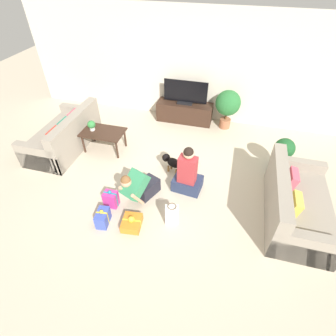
{
  "coord_description": "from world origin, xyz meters",
  "views": [
    {
      "loc": [
        1.11,
        -3.58,
        3.55
      ],
      "look_at": [
        0.17,
        -0.12,
        0.45
      ],
      "focal_mm": 28.0,
      "sensor_mm": 36.0,
      "label": 1
    }
  ],
  "objects_px": {
    "potted_plant_corner_right": "(283,153)",
    "gift_box_a": "(132,223)",
    "person_kneeling": "(139,186)",
    "sofa_left": "(65,136)",
    "tv": "(185,94)",
    "dog": "(171,162)",
    "gift_box_c": "(111,199)",
    "tv_console": "(185,112)",
    "coffee_table": "(103,134)",
    "gift_box_b": "(103,218)",
    "sofa_right": "(295,205)",
    "potted_plant_back_right": "(228,104)",
    "tabletop_plant": "(92,125)",
    "gift_bag_a": "(172,215)",
    "person_sitting": "(188,175)"
  },
  "relations": [
    {
      "from": "sofa_right",
      "to": "gift_box_c",
      "type": "bearing_deg",
      "value": 100.48
    },
    {
      "from": "potted_plant_corner_right",
      "to": "gift_box_c",
      "type": "height_order",
      "value": "potted_plant_corner_right"
    },
    {
      "from": "gift_bag_a",
      "to": "tabletop_plant",
      "type": "xyz_separation_m",
      "value": [
        -2.19,
        1.59,
        0.39
      ]
    },
    {
      "from": "tv",
      "to": "person_kneeling",
      "type": "distance_m",
      "value": 2.95
    },
    {
      "from": "sofa_left",
      "to": "gift_box_c",
      "type": "height_order",
      "value": "sofa_left"
    },
    {
      "from": "gift_box_b",
      "to": "gift_bag_a",
      "type": "height_order",
      "value": "gift_bag_a"
    },
    {
      "from": "gift_box_a",
      "to": "gift_bag_a",
      "type": "relative_size",
      "value": 0.95
    },
    {
      "from": "sofa_right",
      "to": "person_sitting",
      "type": "relative_size",
      "value": 1.84
    },
    {
      "from": "dog",
      "to": "coffee_table",
      "type": "bearing_deg",
      "value": -81.5
    },
    {
      "from": "dog",
      "to": "gift_box_b",
      "type": "height_order",
      "value": "dog"
    },
    {
      "from": "potted_plant_back_right",
      "to": "tabletop_plant",
      "type": "xyz_separation_m",
      "value": [
        -2.73,
        -1.64,
        -0.04
      ]
    },
    {
      "from": "tv_console",
      "to": "coffee_table",
      "type": "bearing_deg",
      "value": -130.59
    },
    {
      "from": "coffee_table",
      "to": "gift_bag_a",
      "type": "distance_m",
      "value": 2.53
    },
    {
      "from": "sofa_left",
      "to": "tv_console",
      "type": "relative_size",
      "value": 1.3
    },
    {
      "from": "gift_box_a",
      "to": "sofa_right",
      "type": "bearing_deg",
      "value": 19.52
    },
    {
      "from": "potted_plant_corner_right",
      "to": "person_kneeling",
      "type": "distance_m",
      "value": 2.9
    },
    {
      "from": "tv",
      "to": "person_kneeling",
      "type": "height_order",
      "value": "tv"
    },
    {
      "from": "potted_plant_corner_right",
      "to": "gift_box_a",
      "type": "height_order",
      "value": "potted_plant_corner_right"
    },
    {
      "from": "potted_plant_back_right",
      "to": "gift_box_a",
      "type": "relative_size",
      "value": 2.53
    },
    {
      "from": "potted_plant_corner_right",
      "to": "dog",
      "type": "relative_size",
      "value": 1.44
    },
    {
      "from": "potted_plant_corner_right",
      "to": "gift_box_a",
      "type": "relative_size",
      "value": 1.86
    },
    {
      "from": "tv_console",
      "to": "tabletop_plant",
      "type": "distance_m",
      "value": 2.4
    },
    {
      "from": "tv_console",
      "to": "tabletop_plant",
      "type": "height_order",
      "value": "tabletop_plant"
    },
    {
      "from": "tv",
      "to": "potted_plant_corner_right",
      "type": "height_order",
      "value": "tv"
    },
    {
      "from": "sofa_left",
      "to": "tabletop_plant",
      "type": "relative_size",
      "value": 8.12
    },
    {
      "from": "potted_plant_back_right",
      "to": "gift_bag_a",
      "type": "relative_size",
      "value": 2.39
    },
    {
      "from": "potted_plant_back_right",
      "to": "gift_box_c",
      "type": "distance_m",
      "value": 3.58
    },
    {
      "from": "sofa_left",
      "to": "gift_box_c",
      "type": "relative_size",
      "value": 5.08
    },
    {
      "from": "coffee_table",
      "to": "tv_console",
      "type": "xyz_separation_m",
      "value": [
        1.44,
        1.68,
        -0.16
      ]
    },
    {
      "from": "potted_plant_back_right",
      "to": "gift_box_a",
      "type": "distance_m",
      "value": 3.69
    },
    {
      "from": "person_kneeling",
      "to": "gift_box_a",
      "type": "height_order",
      "value": "person_kneeling"
    },
    {
      "from": "gift_box_a",
      "to": "potted_plant_back_right",
      "type": "bearing_deg",
      "value": 71.67
    },
    {
      "from": "potted_plant_back_right",
      "to": "gift_box_a",
      "type": "bearing_deg",
      "value": -108.33
    },
    {
      "from": "person_sitting",
      "to": "tabletop_plant",
      "type": "relative_size",
      "value": 4.41
    },
    {
      "from": "tabletop_plant",
      "to": "gift_box_b",
      "type": "bearing_deg",
      "value": -59.87
    },
    {
      "from": "sofa_left",
      "to": "coffee_table",
      "type": "bearing_deg",
      "value": 100.04
    },
    {
      "from": "gift_box_b",
      "to": "sofa_right",
      "type": "bearing_deg",
      "value": 17.71
    },
    {
      "from": "tv_console",
      "to": "tv",
      "type": "height_order",
      "value": "tv"
    },
    {
      "from": "sofa_left",
      "to": "potted_plant_back_right",
      "type": "relative_size",
      "value": 1.88
    },
    {
      "from": "tv",
      "to": "gift_box_c",
      "type": "bearing_deg",
      "value": -100.86
    },
    {
      "from": "coffee_table",
      "to": "potted_plant_back_right",
      "type": "height_order",
      "value": "potted_plant_back_right"
    },
    {
      "from": "sofa_left",
      "to": "tv",
      "type": "bearing_deg",
      "value": 128.44
    },
    {
      "from": "tabletop_plant",
      "to": "potted_plant_back_right",
      "type": "bearing_deg",
      "value": 30.95
    },
    {
      "from": "potted_plant_corner_right",
      "to": "gift_box_a",
      "type": "xyz_separation_m",
      "value": [
        -2.38,
        -2.15,
        -0.31
      ]
    },
    {
      "from": "tv",
      "to": "sofa_right",
      "type": "bearing_deg",
      "value": -47.3
    },
    {
      "from": "person_sitting",
      "to": "sofa_left",
      "type": "bearing_deg",
      "value": -5.43
    },
    {
      "from": "gift_box_b",
      "to": "gift_box_c",
      "type": "relative_size",
      "value": 0.91
    },
    {
      "from": "gift_box_c",
      "to": "tabletop_plant",
      "type": "relative_size",
      "value": 1.6
    },
    {
      "from": "sofa_right",
      "to": "coffee_table",
      "type": "xyz_separation_m",
      "value": [
        -3.86,
        0.94,
        0.12
      ]
    },
    {
      "from": "dog",
      "to": "gift_box_c",
      "type": "xyz_separation_m",
      "value": [
        -0.79,
        -1.17,
        -0.08
      ]
    }
  ]
}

